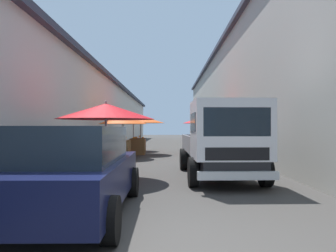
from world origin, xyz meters
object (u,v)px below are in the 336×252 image
at_px(fruit_stall_near_right, 123,125).
at_px(plastic_stool, 184,154).
at_px(fruit_stall_far_left, 140,125).
at_px(parked_scooter, 193,143).
at_px(hatchback_car, 72,170).
at_px(fruit_stall_mid_lane, 134,124).
at_px(fruit_stall_near_left, 107,118).
at_px(delivery_truck, 224,142).
at_px(fruit_stall_far_right, 208,122).
at_px(vendor_by_crates, 196,139).

relative_size(fruit_stall_near_right, plastic_stool, 5.19).
bearing_deg(fruit_stall_far_left, parked_scooter, -47.27).
bearing_deg(fruit_stall_near_right, fruit_stall_far_left, -15.59).
relative_size(fruit_stall_far_left, hatchback_car, 0.66).
bearing_deg(fruit_stall_far_left, plastic_stool, -149.83).
distance_m(fruit_stall_far_left, fruit_stall_mid_lane, 2.51).
height_order(fruit_stall_near_right, fruit_stall_mid_lane, fruit_stall_mid_lane).
bearing_deg(fruit_stall_near_left, delivery_truck, -94.84).
xyz_separation_m(fruit_stall_near_left, delivery_truck, (-0.26, -3.13, -0.66)).
bearing_deg(fruit_stall_mid_lane, fruit_stall_far_right, -116.44).
xyz_separation_m(fruit_stall_far_left, plastic_stool, (-3.72, -2.16, -1.25)).
distance_m(hatchback_car, plastic_stool, 8.09).
distance_m(hatchback_car, delivery_truck, 4.33).
height_order(fruit_stall_far_right, parked_scooter, fruit_stall_far_right).
distance_m(fruit_stall_mid_lane, plastic_stool, 6.87).
bearing_deg(fruit_stall_far_right, delivery_truck, 175.58).
xyz_separation_m(fruit_stall_mid_lane, delivery_truck, (-10.84, -3.59, -0.59)).
bearing_deg(parked_scooter, delivery_truck, 179.59).
bearing_deg(fruit_stall_far_left, hatchback_car, 179.82).
relative_size(fruit_stall_far_left, plastic_stool, 5.93).
bearing_deg(delivery_truck, fruit_stall_near_right, 29.87).
height_order(fruit_stall_near_right, fruit_stall_far_right, fruit_stall_far_right).
bearing_deg(delivery_truck, fruit_stall_mid_lane, 18.31).
height_order(fruit_stall_near_right, vendor_by_crates, fruit_stall_near_right).
xyz_separation_m(delivery_truck, vendor_by_crates, (6.67, 0.15, -0.17)).
height_order(fruit_stall_far_left, parked_scooter, fruit_stall_far_left).
xyz_separation_m(fruit_stall_far_left, delivery_truck, (-8.41, -2.99, -0.54)).
bearing_deg(parked_scooter, fruit_stall_far_right, -166.75).
distance_m(fruit_stall_near_right, plastic_stool, 3.41).
xyz_separation_m(fruit_stall_near_right, hatchback_car, (-9.34, -0.57, -0.83)).
distance_m(fruit_stall_near_right, fruit_stall_far_left, 2.24).
relative_size(hatchback_car, plastic_stool, 9.04).
relative_size(fruit_stall_far_left, vendor_by_crates, 1.69).
relative_size(fruit_stall_far_right, fruit_stall_near_left, 1.04).
relative_size(fruit_stall_near_left, hatchback_car, 0.68).
xyz_separation_m(fruit_stall_far_right, fruit_stall_near_left, (-8.45, 3.80, -0.03)).
distance_m(fruit_stall_near_right, vendor_by_crates, 3.53).
bearing_deg(plastic_stool, vendor_by_crates, -18.68).
relative_size(fruit_stall_mid_lane, fruit_stall_near_left, 0.89).
relative_size(fruit_stall_near_right, fruit_stall_far_right, 0.81).
bearing_deg(delivery_truck, fruit_stall_far_right, -4.42).
height_order(fruit_stall_near_right, parked_scooter, fruit_stall_near_right).
relative_size(fruit_stall_near_left, plastic_stool, 6.11).
height_order(fruit_stall_far_right, vendor_by_crates, fruit_stall_far_right).
height_order(fruit_stall_far_right, hatchback_car, fruit_stall_far_right).
bearing_deg(delivery_truck, plastic_stool, 9.97).
bearing_deg(delivery_truck, vendor_by_crates, 1.31).
relative_size(fruit_stall_mid_lane, hatchback_car, 0.60).
relative_size(hatchback_car, vendor_by_crates, 2.58).
bearing_deg(fruit_stall_far_left, vendor_by_crates, -121.48).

